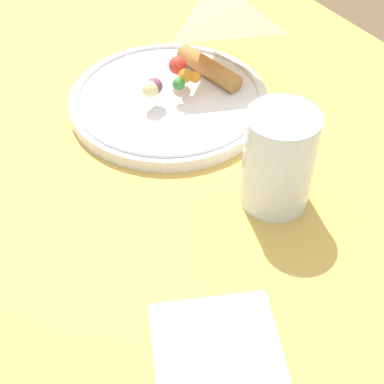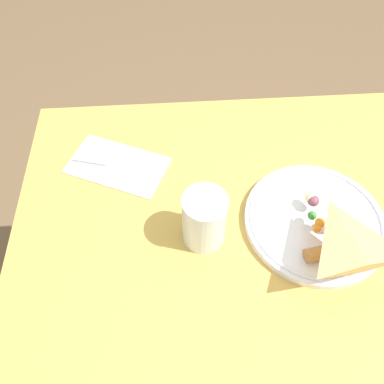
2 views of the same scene
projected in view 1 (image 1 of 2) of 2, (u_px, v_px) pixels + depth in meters
dining_table at (184, 187)px, 0.82m from camera, size 1.03×0.70×0.71m
plate_pizza at (170, 96)px, 0.75m from camera, size 0.25×0.25×0.05m
milk_glass at (278, 163)px, 0.60m from camera, size 0.08×0.08×0.11m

